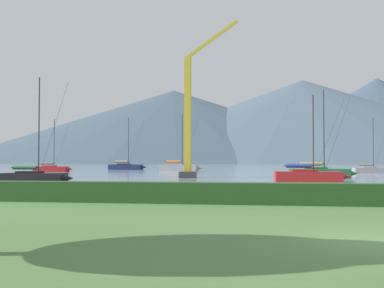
{
  "coord_description": "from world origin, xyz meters",
  "views": [
    {
      "loc": [
        -3.34,
        -14.44,
        2.41
      ],
      "look_at": [
        -15.61,
        66.86,
        5.01
      ],
      "focal_mm": 44.28,
      "sensor_mm": 36.0,
      "label": 1
    }
  ],
  "objects": [
    {
      "name": "ground_plane",
      "position": [
        0.0,
        0.0,
        0.0
      ],
      "size": [
        1000.0,
        1000.0,
        0.0
      ],
      "primitive_type": "plane",
      "color": "#517A42"
    },
    {
      "name": "sailboat_slip_0",
      "position": [
        3.78,
        47.37,
        0.71
      ],
      "size": [
        8.56,
        2.95,
        11.22
      ],
      "rotation": [
        0.0,
        0.0,
        0.06
      ],
      "color": "#236B38",
      "rests_on": "harbor_water"
    },
    {
      "name": "distant_hill_west_ridge",
      "position": [
        94.32,
        412.69,
        36.29
      ],
      "size": [
        241.07,
        241.07,
        72.58
      ],
      "primitive_type": "cone",
      "color": "#425666",
      "rests_on": "ground_plane"
    },
    {
      "name": "harbor_water",
      "position": [
        0.0,
        137.0,
        0.0
      ],
      "size": [
        320.0,
        246.0,
        0.0
      ],
      "primitive_type": "cube",
      "color": "#8499A8",
      "rests_on": "ground_plane"
    },
    {
      "name": "distant_hill_central_peak",
      "position": [
        27.88,
        372.91,
        32.89
      ],
      "size": [
        351.86,
        351.86,
        65.78
      ],
      "primitive_type": "cone",
      "color": "#4C6070",
      "rests_on": "ground_plane"
    },
    {
      "name": "sailboat_slip_4",
      "position": [
        -25.94,
        29.85,
        0.63
      ],
      "size": [
        7.43,
        2.44,
        10.59
      ],
      "rotation": [
        0.0,
        0.0,
        0.04
      ],
      "color": "black",
      "rests_on": "harbor_water"
    },
    {
      "name": "sailboat_slip_11",
      "position": [
        -20.23,
        80.43,
        0.74
      ],
      "size": [
        8.94,
        3.09,
        11.5
      ],
      "rotation": [
        0.0,
        0.0,
        -0.06
      ],
      "color": "#9E9EA3",
      "rests_on": "harbor_water"
    },
    {
      "name": "sailboat_slip_3",
      "position": [
        14.84,
        69.87,
        0.56
      ],
      "size": [
        6.72,
        2.55,
        9.37
      ],
      "rotation": [
        0.0,
        0.0,
        0.11
      ],
      "color": "#9E9EA3",
      "rests_on": "harbor_water"
    },
    {
      "name": "sailboat_slip_1",
      "position": [
        1.42,
        36.92,
        0.66
      ],
      "size": [
        8.06,
        2.82,
        9.23
      ],
      "rotation": [
        0.0,
        0.0,
        0.07
      ],
      "color": "red",
      "rests_on": "harbor_water"
    },
    {
      "name": "sailboat_slip_9",
      "position": [
        -42.77,
        69.65,
        0.62
      ],
      "size": [
        7.42,
        2.59,
        9.94
      ],
      "rotation": [
        0.0,
        0.0,
        0.07
      ],
      "color": "red",
      "rests_on": "harbor_water"
    },
    {
      "name": "sailboat_slip_6",
      "position": [
        -33.86,
        88.54,
        0.72
      ],
      "size": [
        8.59,
        2.61,
        11.74
      ],
      "rotation": [
        0.0,
        0.0,
        -0.01
      ],
      "color": "navy",
      "rests_on": "harbor_water"
    },
    {
      "name": "dock_crane",
      "position": [
        -12.66,
        45.23,
        7.05
      ],
      "size": [
        7.46,
        2.0,
        20.08
      ],
      "color": "#333338",
      "rests_on": "ground_plane"
    },
    {
      "name": "distant_hill_east_ridge",
      "position": [
        -74.75,
        360.47,
        28.89
      ],
      "size": [
        338.05,
        338.05,
        57.79
      ],
      "primitive_type": "cone",
      "color": "#425666",
      "rests_on": "ground_plane"
    },
    {
      "name": "hedge_line",
      "position": [
        0.0,
        11.0,
        0.57
      ],
      "size": [
        80.0,
        1.2,
        1.14
      ],
      "primitive_type": "cube",
      "color": "#284C23",
      "rests_on": "ground_plane"
    }
  ]
}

